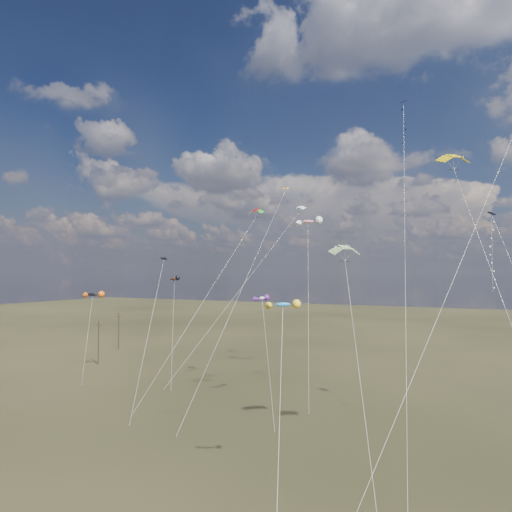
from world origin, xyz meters
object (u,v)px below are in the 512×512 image
at_px(utility_pole_far, 119,331).
at_px(novelty_black_orange, 93,295).
at_px(parafoil_yellow, 454,157).
at_px(utility_pole_near, 98,342).

height_order(utility_pole_far, novelty_black_orange, novelty_black_orange).
bearing_deg(parafoil_yellow, novelty_black_orange, 161.88).
bearing_deg(utility_pole_near, novelty_black_orange, -52.24).
height_order(utility_pole_far, parafoil_yellow, parafoil_yellow).
height_order(utility_pole_near, novelty_black_orange, novelty_black_orange).
xyz_separation_m(utility_pole_near, utility_pole_far, (-8.00, 14.00, 0.00)).
distance_m(parafoil_yellow, novelty_black_orange, 60.64).
bearing_deg(novelty_black_orange, parafoil_yellow, -18.12).
bearing_deg(parafoil_yellow, utility_pole_near, 157.88).
distance_m(utility_pole_near, novelty_black_orange, 12.29).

